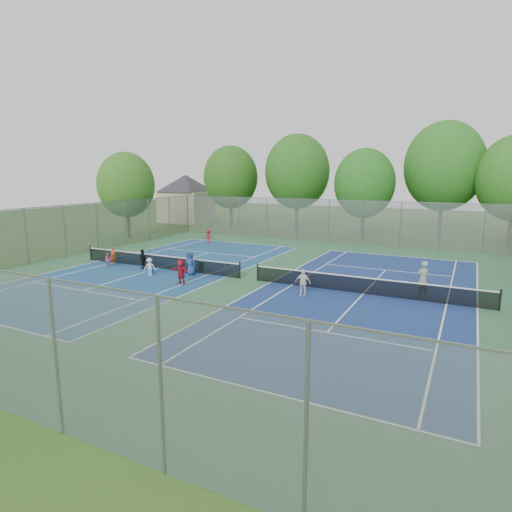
{
  "coord_description": "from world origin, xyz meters",
  "views": [
    {
      "loc": [
        11.87,
        -22.42,
        6.4
      ],
      "look_at": [
        0.0,
        1.0,
        1.3
      ],
      "focal_mm": 30.0,
      "sensor_mm": 36.0,
      "label": 1
    }
  ],
  "objects_px": {
    "ball_crate": "(150,271)",
    "instructor": "(423,279)",
    "net_left": "(158,262)",
    "net_right": "(364,286)",
    "ball_hopper": "(201,266)"
  },
  "relations": [
    {
      "from": "ball_crate",
      "to": "ball_hopper",
      "type": "xyz_separation_m",
      "value": [
        2.44,
        2.3,
        0.13
      ]
    },
    {
      "from": "net_right",
      "to": "instructor",
      "type": "bearing_deg",
      "value": 15.83
    },
    {
      "from": "net_right",
      "to": "ball_hopper",
      "type": "xyz_separation_m",
      "value": [
        -10.97,
        0.78,
        -0.16
      ]
    },
    {
      "from": "ball_crate",
      "to": "instructor",
      "type": "distance_m",
      "value": 16.46
    },
    {
      "from": "ball_crate",
      "to": "instructor",
      "type": "relative_size",
      "value": 0.2
    },
    {
      "from": "ball_hopper",
      "to": "instructor",
      "type": "height_order",
      "value": "instructor"
    },
    {
      "from": "net_left",
      "to": "net_right",
      "type": "relative_size",
      "value": 1.0
    },
    {
      "from": "net_left",
      "to": "net_right",
      "type": "height_order",
      "value": "same"
    },
    {
      "from": "net_left",
      "to": "ball_hopper",
      "type": "distance_m",
      "value": 3.13
    },
    {
      "from": "net_right",
      "to": "instructor",
      "type": "height_order",
      "value": "instructor"
    },
    {
      "from": "net_left",
      "to": "instructor",
      "type": "relative_size",
      "value": 6.67
    },
    {
      "from": "net_right",
      "to": "ball_hopper",
      "type": "relative_size",
      "value": 21.63
    },
    {
      "from": "net_left",
      "to": "ball_crate",
      "type": "relative_size",
      "value": 33.12
    },
    {
      "from": "ball_crate",
      "to": "instructor",
      "type": "xyz_separation_m",
      "value": [
        16.28,
        2.33,
        0.8
      ]
    },
    {
      "from": "ball_crate",
      "to": "instructor",
      "type": "bearing_deg",
      "value": 8.14
    }
  ]
}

